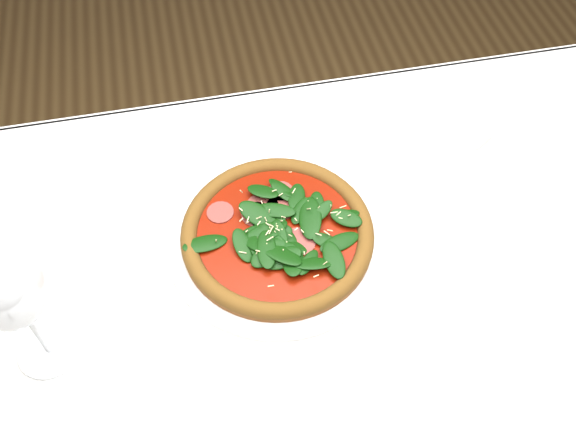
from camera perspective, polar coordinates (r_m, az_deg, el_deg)
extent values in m
cube|color=silver|center=(0.87, 3.28, -7.52)|extent=(1.20, 0.80, 0.04)
cylinder|color=#4A321D|center=(1.41, -23.02, -6.52)|extent=(0.06, 0.06, 0.71)
cylinder|color=#4A321D|center=(1.51, 19.57, 0.72)|extent=(0.06, 0.06, 0.71)
cube|color=silver|center=(1.18, -1.64, 7.16)|extent=(1.20, 0.01, 0.22)
cylinder|color=silver|center=(0.89, -0.94, -2.09)|extent=(0.31, 0.31, 0.01)
torus|color=silver|center=(0.89, -0.94, -1.96)|extent=(0.31, 0.31, 0.01)
cylinder|color=#955B24|center=(0.88, -0.95, -1.74)|extent=(0.34, 0.34, 0.01)
torus|color=#A56B26|center=(0.88, -0.95, -1.47)|extent=(0.34, 0.34, 0.02)
cylinder|color=maroon|center=(0.88, -0.95, -1.47)|extent=(0.28, 0.28, 0.00)
cylinder|color=brown|center=(0.87, -0.96, -1.34)|extent=(0.25, 0.25, 0.00)
ellipsoid|color=#0C3609|center=(0.87, -0.97, -1.01)|extent=(0.27, 0.27, 0.02)
cylinder|color=beige|center=(0.86, -0.97, -0.80)|extent=(0.25, 0.25, 0.00)
cylinder|color=silver|center=(0.86, -20.42, -11.11)|extent=(0.08, 0.08, 0.00)
cylinder|color=silver|center=(0.82, -21.50, -9.41)|extent=(0.01, 0.01, 0.11)
ellipsoid|color=silver|center=(0.74, -23.80, -5.78)|extent=(0.09, 0.09, 0.12)
cylinder|color=silver|center=(1.08, 13.90, 8.55)|extent=(0.16, 0.16, 0.01)
torus|color=silver|center=(1.07, 13.93, 8.68)|extent=(0.16, 0.16, 0.01)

